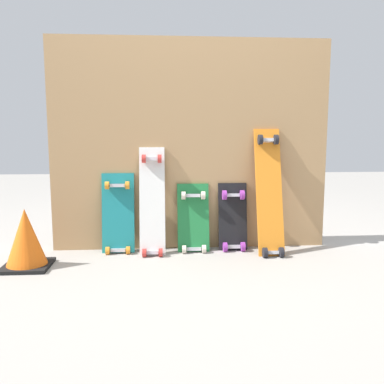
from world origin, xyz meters
name	(u,v)px	position (x,y,z in m)	size (l,w,h in m)	color
ground_plane	(191,250)	(0.00, 0.00, 0.00)	(12.00, 12.00, 0.00)	#9E9991
plywood_wall_panel	(191,146)	(0.00, 0.07, 0.78)	(2.07, 0.04, 1.56)	tan
skateboard_teal	(118,218)	(-0.54, -0.01, 0.26)	(0.24, 0.16, 0.65)	#197A7F
skateboard_white	(152,205)	(-0.29, -0.06, 0.35)	(0.18, 0.24, 0.84)	silver
skateboard_green	(193,222)	(0.01, -0.02, 0.22)	(0.24, 0.17, 0.57)	#1E7238
skateboard_black	(233,221)	(0.31, -0.01, 0.22)	(0.21, 0.16, 0.56)	black
skateboard_orange	(269,196)	(0.56, -0.10, 0.42)	(0.19, 0.33, 0.97)	orange
traffic_cone	(26,239)	(-1.10, -0.34, 0.19)	(0.30, 0.30, 0.39)	black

